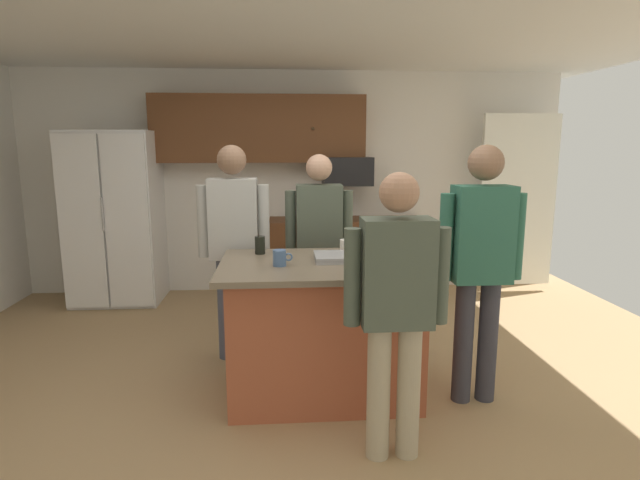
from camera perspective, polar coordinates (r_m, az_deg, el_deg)
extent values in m
plane|color=tan|center=(3.77, -1.59, -16.88)|extent=(7.04, 7.04, 0.00)
plane|color=white|center=(3.46, -1.83, 24.97)|extent=(7.04, 7.04, 0.00)
cube|color=white|center=(6.16, -2.89, 6.44)|extent=(6.40, 0.10, 2.60)
cube|color=white|center=(6.40, 21.25, 4.10)|extent=(0.90, 0.06, 2.00)
cube|color=brown|center=(5.96, -6.83, 12.26)|extent=(2.40, 0.35, 0.75)
sphere|color=#4C3823|center=(5.77, -0.81, 12.39)|extent=(0.04, 0.04, 0.04)
cube|color=brown|center=(6.01, 2.99, -1.85)|extent=(1.80, 0.60, 0.90)
sphere|color=#4C3823|center=(5.79, 7.82, -2.43)|extent=(0.04, 0.04, 0.04)
cube|color=white|center=(6.09, -21.94, 2.32)|extent=(0.94, 0.70, 1.90)
cube|color=white|center=(5.82, -25.22, 1.73)|extent=(0.44, 0.04, 1.82)
cube|color=white|center=(5.67, -20.79, 1.84)|extent=(0.44, 0.04, 1.82)
cylinder|color=#B2B2B7|center=(5.70, -23.20, 2.69)|extent=(0.02, 0.02, 0.35)
cube|color=black|center=(5.90, 3.06, 7.72)|extent=(0.56, 0.40, 0.32)
cube|color=#AD5638|center=(3.63, 0.36, -10.14)|extent=(1.27, 0.84, 0.91)
cube|color=#756651|center=(3.49, 0.37, -2.82)|extent=(1.41, 0.98, 0.04)
cylinder|color=tan|center=(2.96, 6.58, -16.58)|extent=(0.13, 0.13, 0.78)
cylinder|color=tan|center=(3.00, 9.90, -16.34)|extent=(0.13, 0.13, 0.78)
cube|color=#4C5647|center=(2.74, 8.62, -3.64)|extent=(0.38, 0.22, 0.58)
sphere|color=tan|center=(2.67, 8.88, 5.30)|extent=(0.21, 0.21, 0.21)
cylinder|color=#4C5647|center=(2.70, 3.63, -4.19)|extent=(0.09, 0.09, 0.53)
cylinder|color=#4C5647|center=(2.81, 13.41, -3.90)|extent=(0.09, 0.09, 0.53)
cylinder|color=#232D4C|center=(4.43, -1.21, -6.95)|extent=(0.13, 0.13, 0.81)
cylinder|color=#232D4C|center=(4.44, 1.00, -6.90)|extent=(0.13, 0.13, 0.81)
cube|color=#4C5647|center=(4.28, -0.11, 2.18)|extent=(0.38, 0.22, 0.61)
sphere|color=tan|center=(4.24, -0.11, 8.13)|extent=(0.22, 0.22, 0.22)
cylinder|color=#4C5647|center=(4.27, -3.32, 1.88)|extent=(0.09, 0.09, 0.55)
cylinder|color=#4C5647|center=(4.31, 3.08, 1.95)|extent=(0.09, 0.09, 0.55)
cylinder|color=#383842|center=(3.65, 15.78, -10.93)|extent=(0.13, 0.13, 0.85)
cylinder|color=#383842|center=(3.71, 18.29, -10.71)|extent=(0.13, 0.13, 0.85)
cube|color=#2D6651|center=(3.49, 17.70, 0.63)|extent=(0.38, 0.22, 0.64)
sphere|color=#8C664C|center=(3.44, 18.13, 8.24)|extent=(0.23, 0.23, 0.23)
cylinder|color=#2D6651|center=(3.41, 13.94, 0.29)|extent=(0.09, 0.09, 0.57)
cylinder|color=#2D6651|center=(3.59, 21.24, 0.38)|extent=(0.09, 0.09, 0.57)
cylinder|color=#4C5166|center=(4.27, -10.53, -7.55)|extent=(0.13, 0.13, 0.85)
cylinder|color=#4C5166|center=(4.26, -8.23, -7.55)|extent=(0.13, 0.13, 0.85)
cube|color=#B7B7B2|center=(4.10, -9.69, 2.38)|extent=(0.38, 0.22, 0.64)
sphere|color=#8C664C|center=(4.06, -9.89, 8.86)|extent=(0.23, 0.23, 0.23)
cylinder|color=#B7B7B2|center=(4.13, -13.00, 2.06)|extent=(0.09, 0.09, 0.57)
cylinder|color=#B7B7B2|center=(4.08, -6.32, 2.18)|extent=(0.09, 0.09, 0.57)
cylinder|color=black|center=(3.76, -6.75, -0.57)|extent=(0.08, 0.08, 0.13)
cylinder|color=#4C6B99|center=(3.38, -4.56, -2.02)|extent=(0.09, 0.09, 0.11)
torus|color=#4C6B99|center=(3.37, -3.56, -1.92)|extent=(0.06, 0.01, 0.06)
cylinder|color=white|center=(3.80, 2.92, -0.67)|extent=(0.09, 0.09, 0.10)
torus|color=white|center=(3.81, 3.83, -0.59)|extent=(0.06, 0.01, 0.06)
cylinder|color=black|center=(3.77, 4.77, -0.58)|extent=(0.08, 0.08, 0.12)
cube|color=#B7B7BC|center=(3.56, 2.94, -2.09)|extent=(0.44, 0.30, 0.02)
cube|color=#A8A8AD|center=(3.55, 2.94, -1.77)|extent=(0.44, 0.30, 0.02)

